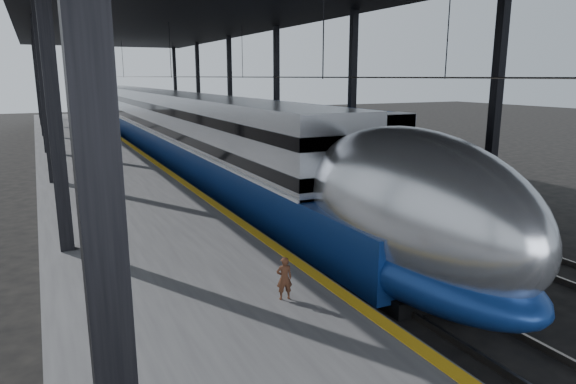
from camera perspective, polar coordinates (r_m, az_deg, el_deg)
ground at (r=12.51m, az=7.01°, el=-13.62°), size 160.00×160.00×0.00m
platform at (r=29.90m, az=-20.41°, el=2.24°), size 6.00×80.00×1.00m
yellow_strip at (r=30.20m, az=-15.19°, el=3.66°), size 0.30×80.00×0.01m
rails at (r=31.71m, az=-5.84°, el=2.76°), size 6.52×80.00×0.16m
canopy at (r=30.66m, az=-11.08°, el=19.22°), size 18.00×75.00×9.47m
tgv_train at (r=38.49m, az=-13.66°, el=7.25°), size 3.13×65.20×4.48m
second_train at (r=46.84m, az=-9.61°, el=8.25°), size 2.89×56.05×3.99m
child at (r=10.74m, az=-0.42°, el=-9.55°), size 0.37×0.28×0.92m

